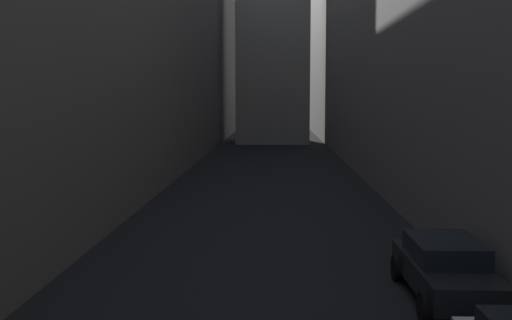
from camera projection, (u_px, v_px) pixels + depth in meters
ground_plane at (270, 169)px, 41.56m from camera, size 264.00×264.00×0.00m
building_block_left at (90, 35)px, 43.05m from camera, size 14.42×108.00×18.30m
parked_car_right_far at (446, 268)px, 14.56m from camera, size 1.91×4.48×1.43m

